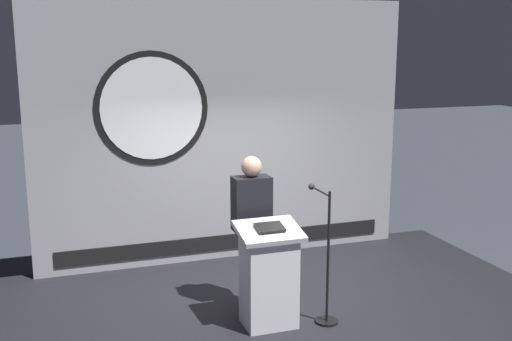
# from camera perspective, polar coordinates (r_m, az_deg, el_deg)

# --- Properties ---
(ground_plane) EXTENTS (40.00, 40.00, 0.00)m
(ground_plane) POSITION_cam_1_polar(r_m,az_deg,el_deg) (6.97, 1.73, -15.09)
(ground_plane) COLOR #383D47
(stage_platform) EXTENTS (6.40, 4.00, 0.30)m
(stage_platform) POSITION_cam_1_polar(r_m,az_deg,el_deg) (6.90, 1.74, -13.98)
(stage_platform) COLOR black
(stage_platform) RESTS_ON ground
(banner_display) EXTENTS (4.97, 0.12, 3.41)m
(banner_display) POSITION_cam_1_polar(r_m,az_deg,el_deg) (8.04, -3.07, 3.56)
(banner_display) COLOR #9E9EA3
(banner_display) RESTS_ON stage_platform
(podium) EXTENTS (0.64, 0.50, 1.08)m
(podium) POSITION_cam_1_polar(r_m,az_deg,el_deg) (6.32, 1.20, -9.76)
(podium) COLOR silver
(podium) RESTS_ON stage_platform
(speaker_person) EXTENTS (0.40, 0.26, 1.68)m
(speaker_person) POSITION_cam_1_polar(r_m,az_deg,el_deg) (6.63, -0.41, -5.67)
(speaker_person) COLOR black
(speaker_person) RESTS_ON stage_platform
(microphone_stand) EXTENTS (0.24, 0.59, 1.40)m
(microphone_stand) POSITION_cam_1_polar(r_m,az_deg,el_deg) (6.47, 6.41, -9.61)
(microphone_stand) COLOR black
(microphone_stand) RESTS_ON stage_platform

